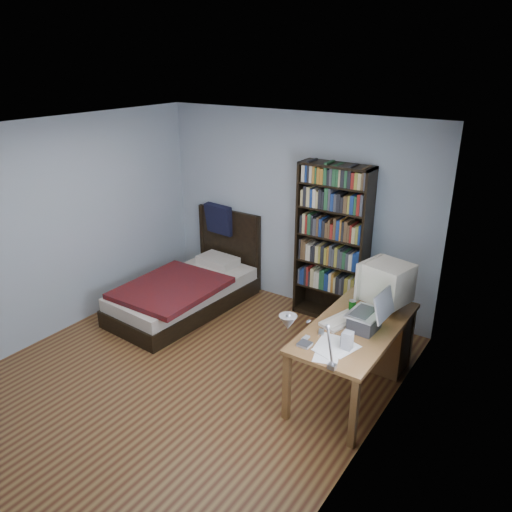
% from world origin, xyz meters
% --- Properties ---
extents(room, '(4.20, 4.24, 2.50)m').
position_xyz_m(room, '(0.03, -0.00, 1.25)').
color(room, '#4E2717').
rests_on(room, ground).
extents(desk, '(0.75, 1.55, 0.73)m').
position_xyz_m(desk, '(1.50, 1.12, 0.41)').
color(desk, brown).
rests_on(desk, floor).
extents(crt_monitor, '(0.51, 0.47, 0.49)m').
position_xyz_m(crt_monitor, '(1.59, 1.19, 1.01)').
color(crt_monitor, beige).
rests_on(crt_monitor, desk).
extents(laptop, '(0.36, 0.37, 0.43)m').
position_xyz_m(laptop, '(1.61, 0.66, 0.85)').
color(laptop, '#2D2D30').
rests_on(laptop, desk).
extents(desk_lamp, '(0.26, 0.57, 0.67)m').
position_xyz_m(desk_lamp, '(1.49, -0.47, 1.27)').
color(desk_lamp, '#99999E').
rests_on(desk_lamp, desk).
extents(keyboard, '(0.32, 0.52, 0.05)m').
position_xyz_m(keyboard, '(1.37, 0.69, 0.75)').
color(keyboard, '#B8AC99').
rests_on(keyboard, desk).
extents(speaker, '(0.09, 0.09, 0.17)m').
position_xyz_m(speaker, '(1.60, 0.26, 0.81)').
color(speaker, gray).
rests_on(speaker, desk).
extents(soda_can, '(0.07, 0.07, 0.13)m').
position_xyz_m(soda_can, '(1.37, 0.91, 0.79)').
color(soda_can, '#083C08').
rests_on(soda_can, desk).
extents(mouse, '(0.06, 0.10, 0.03)m').
position_xyz_m(mouse, '(1.47, 0.95, 0.75)').
color(mouse, silver).
rests_on(mouse, desk).
extents(phone_silver, '(0.08, 0.11, 0.02)m').
position_xyz_m(phone_silver, '(1.29, 0.38, 0.74)').
color(phone_silver, '#B7B7BC').
rests_on(phone_silver, desk).
extents(phone_grey, '(0.05, 0.09, 0.02)m').
position_xyz_m(phone_grey, '(1.23, 0.21, 0.74)').
color(phone_grey, gray).
rests_on(phone_grey, desk).
extents(external_drive, '(0.11, 0.11, 0.02)m').
position_xyz_m(external_drive, '(1.27, 0.11, 0.74)').
color(external_drive, gray).
rests_on(external_drive, desk).
extents(bookshelf, '(0.88, 0.30, 1.96)m').
position_xyz_m(bookshelf, '(0.64, 1.94, 0.98)').
color(bookshelf, black).
rests_on(bookshelf, floor).
extents(bed, '(1.11, 2.10, 1.16)m').
position_xyz_m(bed, '(-1.02, 1.13, 0.26)').
color(bed, black).
rests_on(bed, floor).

